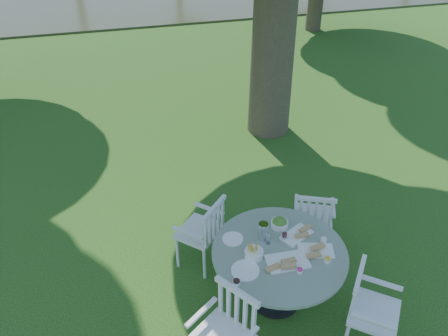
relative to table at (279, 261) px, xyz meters
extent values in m
plane|color=#153A0C|center=(-0.20, 1.22, -0.60)|extent=(140.00, 140.00, 0.00)
cylinder|color=black|center=(0.00, 0.00, -0.58)|extent=(0.56, 0.56, 0.04)
cylinder|color=black|center=(0.00, 0.00, -0.23)|extent=(0.12, 0.12, 0.66)
cylinder|color=gray|center=(0.00, 0.00, 0.12)|extent=(1.39, 1.39, 0.04)
cylinder|color=silver|center=(0.98, 0.79, -0.38)|extent=(0.03, 0.03, 0.43)
cylinder|color=silver|center=(0.63, 0.95, -0.38)|extent=(0.03, 0.03, 0.43)
cylinder|color=silver|center=(0.84, 0.48, -0.38)|extent=(0.03, 0.03, 0.43)
cylinder|color=silver|center=(0.49, 0.63, -0.38)|extent=(0.03, 0.03, 0.43)
cube|color=silver|center=(0.73, 0.71, -0.15)|extent=(0.57, 0.55, 0.04)
cube|color=silver|center=(0.66, 0.54, 0.06)|extent=(0.42, 0.21, 0.44)
cylinder|color=silver|center=(-0.67, 1.04, -0.36)|extent=(0.04, 0.04, 0.46)
cylinder|color=silver|center=(-0.95, 0.75, -0.36)|extent=(0.04, 0.04, 0.46)
cylinder|color=silver|center=(-0.40, 0.79, -0.36)|extent=(0.04, 0.04, 0.46)
cylinder|color=silver|center=(-0.69, 0.49, -0.36)|extent=(0.04, 0.04, 0.46)
cube|color=silver|center=(-0.68, 0.77, -0.11)|extent=(0.64, 0.64, 0.04)
cube|color=silver|center=(-0.53, 0.62, 0.10)|extent=(0.36, 0.37, 0.47)
cylinder|color=silver|center=(-0.75, -0.38, -0.36)|extent=(0.04, 0.04, 0.47)
cube|color=silver|center=(-0.61, -0.54, 0.12)|extent=(0.31, 0.42, 0.48)
cylinder|color=silver|center=(0.96, -0.72, -0.36)|extent=(0.04, 0.04, 0.47)
cylinder|color=silver|center=(0.67, -0.48, -0.36)|extent=(0.04, 0.04, 0.47)
cube|color=silver|center=(0.68, -0.76, -0.11)|extent=(0.64, 0.65, 0.04)
cube|color=silver|center=(0.52, -0.63, 0.11)|extent=(0.34, 0.40, 0.48)
cube|color=white|center=(0.02, -0.16, 0.15)|extent=(0.43, 0.28, 0.02)
cube|color=white|center=(0.36, -0.10, 0.15)|extent=(0.40, 0.30, 0.01)
cube|color=white|center=(0.26, 0.17, 0.15)|extent=(0.40, 0.33, 0.01)
cylinder|color=white|center=(-0.42, -0.16, 0.15)|extent=(0.28, 0.28, 0.01)
cylinder|color=white|center=(-0.41, 0.29, 0.15)|extent=(0.22, 0.22, 0.01)
cylinder|color=white|center=(-0.28, 0.00, 0.18)|extent=(0.19, 0.19, 0.07)
cylinder|color=white|center=(0.13, 0.35, 0.17)|extent=(0.19, 0.19, 0.06)
cylinder|color=silver|center=(-0.11, 0.21, 0.25)|extent=(0.10, 0.10, 0.21)
cylinder|color=white|center=(0.11, 0.15, 0.23)|extent=(0.06, 0.06, 0.17)
cylinder|color=white|center=(-0.08, 0.14, 0.19)|extent=(0.06, 0.06, 0.10)
cylinder|color=white|center=(-0.22, -0.05, 0.19)|extent=(0.06, 0.06, 0.10)
cylinder|color=white|center=(0.09, -0.31, 0.16)|extent=(0.06, 0.06, 0.03)
cylinder|color=white|center=(0.41, -0.25, 0.16)|extent=(0.07, 0.07, 0.03)
cylinder|color=white|center=(0.49, 0.01, 0.16)|extent=(0.07, 0.07, 0.03)
cylinder|color=white|center=(-0.54, -0.29, 0.16)|extent=(0.08, 0.08, 0.03)
camera|label=1|loc=(-1.37, -2.91, 3.37)|focal=35.00mm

